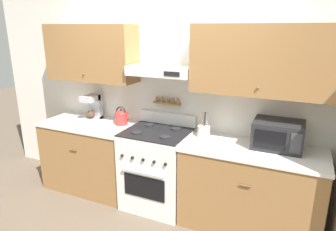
{
  "coord_description": "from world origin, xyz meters",
  "views": [
    {
      "loc": [
        1.43,
        -2.54,
        2.07
      ],
      "look_at": [
        0.16,
        0.27,
        1.15
      ],
      "focal_mm": 32.0,
      "sensor_mm": 36.0,
      "label": 1
    }
  ],
  "objects_px": {
    "coffee_maker": "(93,107)",
    "microwave": "(278,134)",
    "stove_range": "(157,168)",
    "tea_kettle": "(121,117)",
    "utensil_crock": "(204,131)"
  },
  "relations": [
    {
      "from": "coffee_maker",
      "to": "microwave",
      "type": "xyz_separation_m",
      "value": [
        2.28,
        -0.02,
        -0.03
      ]
    },
    {
      "from": "stove_range",
      "to": "microwave",
      "type": "height_order",
      "value": "microwave"
    },
    {
      "from": "stove_range",
      "to": "utensil_crock",
      "type": "bearing_deg",
      "value": 14.28
    },
    {
      "from": "utensil_crock",
      "to": "tea_kettle",
      "type": "bearing_deg",
      "value": -180.0
    },
    {
      "from": "tea_kettle",
      "to": "microwave",
      "type": "relative_size",
      "value": 0.48
    },
    {
      "from": "tea_kettle",
      "to": "coffee_maker",
      "type": "xyz_separation_m",
      "value": [
        -0.45,
        0.04,
        0.07
      ]
    },
    {
      "from": "coffee_maker",
      "to": "utensil_crock",
      "type": "bearing_deg",
      "value": -1.37
    },
    {
      "from": "stove_range",
      "to": "utensil_crock",
      "type": "height_order",
      "value": "utensil_crock"
    },
    {
      "from": "stove_range",
      "to": "tea_kettle",
      "type": "distance_m",
      "value": 0.77
    },
    {
      "from": "utensil_crock",
      "to": "coffee_maker",
      "type": "bearing_deg",
      "value": 178.63
    },
    {
      "from": "stove_range",
      "to": "microwave",
      "type": "bearing_deg",
      "value": 6.62
    },
    {
      "from": "stove_range",
      "to": "tea_kettle",
      "type": "height_order",
      "value": "tea_kettle"
    },
    {
      "from": "coffee_maker",
      "to": "utensil_crock",
      "type": "distance_m",
      "value": 1.52
    },
    {
      "from": "tea_kettle",
      "to": "stove_range",
      "type": "bearing_deg",
      "value": -13.27
    },
    {
      "from": "tea_kettle",
      "to": "microwave",
      "type": "distance_m",
      "value": 1.83
    }
  ]
}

